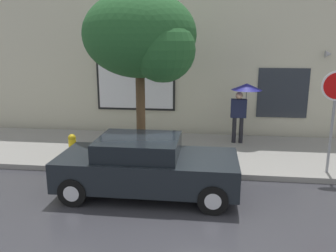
% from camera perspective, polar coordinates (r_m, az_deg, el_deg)
% --- Properties ---
extents(ground_plane, '(60.00, 60.00, 0.00)m').
position_cam_1_polar(ground_plane, '(8.41, 1.60, -10.99)').
color(ground_plane, '#333338').
extents(sidewalk, '(20.00, 4.00, 0.15)m').
position_cam_1_polar(sidewalk, '(11.17, 3.08, -4.23)').
color(sidewalk, gray).
rests_on(sidewalk, ground).
extents(building_facade, '(20.00, 0.67, 7.00)m').
position_cam_1_polar(building_facade, '(13.12, 4.02, 13.54)').
color(building_facade, beige).
rests_on(building_facade, ground).
extents(parked_car, '(4.14, 1.87, 1.37)m').
position_cam_1_polar(parked_car, '(8.16, -3.60, -6.61)').
color(parked_car, black).
rests_on(parked_car, ground).
extents(fire_hydrant, '(0.30, 0.44, 0.73)m').
position_cam_1_polar(fire_hydrant, '(10.61, -15.45, -3.26)').
color(fire_hydrant, yellow).
rests_on(fire_hydrant, sidewalk).
extents(pedestrian_with_umbrella, '(1.01, 1.01, 2.04)m').
position_cam_1_polar(pedestrian_with_umbrella, '(11.77, 12.39, 4.85)').
color(pedestrian_with_umbrella, black).
rests_on(pedestrian_with_umbrella, sidewalk).
extents(street_tree, '(3.24, 2.76, 4.77)m').
position_cam_1_polar(street_tree, '(10.01, -3.98, 14.22)').
color(street_tree, '#4C3823').
rests_on(street_tree, sidewalk).
extents(stop_sign, '(0.76, 0.10, 2.68)m').
position_cam_1_polar(stop_sign, '(9.69, 25.81, 3.60)').
color(stop_sign, gray).
rests_on(stop_sign, sidewalk).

